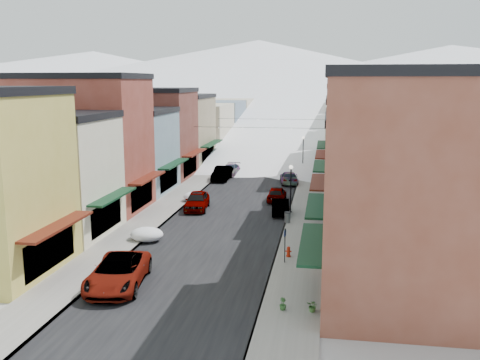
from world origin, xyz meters
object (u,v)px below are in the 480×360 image
(car_white_suv, at_px, (118,272))
(car_dark_hatch, at_px, (222,173))
(car_silver_sedan, at_px, (197,201))
(car_green_sedan, at_px, (280,206))
(trash_can, at_px, (287,217))
(streetlamp_near, at_px, (291,183))
(fire_hydrant, at_px, (288,252))

(car_white_suv, height_order, car_dark_hatch, car_white_suv)
(car_silver_sedan, bearing_deg, car_green_sedan, -8.66)
(car_silver_sedan, bearing_deg, car_dark_hatch, 86.56)
(car_white_suv, height_order, trash_can, car_white_suv)
(car_dark_hatch, distance_m, car_green_sedan, 17.61)
(streetlamp_near, bearing_deg, car_dark_hatch, 121.17)
(car_silver_sedan, relative_size, trash_can, 5.59)
(car_white_suv, relative_size, car_silver_sedan, 1.27)
(car_dark_hatch, height_order, trash_can, car_dark_hatch)
(streetlamp_near, bearing_deg, trash_can, -90.00)
(trash_can, bearing_deg, streetlamp_near, 90.00)
(car_white_suv, distance_m, trash_can, 17.73)
(car_green_sedan, bearing_deg, fire_hydrant, 91.73)
(car_silver_sedan, height_order, trash_can, car_silver_sedan)
(car_dark_hatch, relative_size, fire_hydrant, 7.10)
(car_white_suv, xyz_separation_m, car_green_sedan, (7.80, 18.86, -0.17))
(car_white_suv, xyz_separation_m, streetlamp_near, (8.70, 19.00, 1.99))
(car_green_sedan, relative_size, trash_can, 4.86)
(trash_can, bearing_deg, car_silver_sedan, 156.25)
(car_silver_sedan, xyz_separation_m, fire_hydrant, (9.43, -12.68, -0.38))
(car_silver_sedan, xyz_separation_m, car_dark_hatch, (-0.58, 15.08, -0.02))
(streetlamp_near, bearing_deg, car_green_sedan, -171.23)
(car_silver_sedan, xyz_separation_m, trash_can, (8.70, -3.83, -0.25))
(car_silver_sedan, bearing_deg, car_white_suv, -95.65)
(trash_can, bearing_deg, car_dark_hatch, 116.15)
(car_silver_sedan, distance_m, car_dark_hatch, 15.09)
(trash_can, distance_m, streetlamp_near, 4.22)
(trash_can, height_order, streetlamp_near, streetlamp_near)
(car_white_suv, xyz_separation_m, car_dark_hatch, (-0.58, 34.35, -0.05))
(car_dark_hatch, xyz_separation_m, fire_hydrant, (10.01, -27.75, -0.36))
(car_dark_hatch, bearing_deg, trash_can, -62.42)
(car_silver_sedan, height_order, fire_hydrant, car_silver_sedan)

